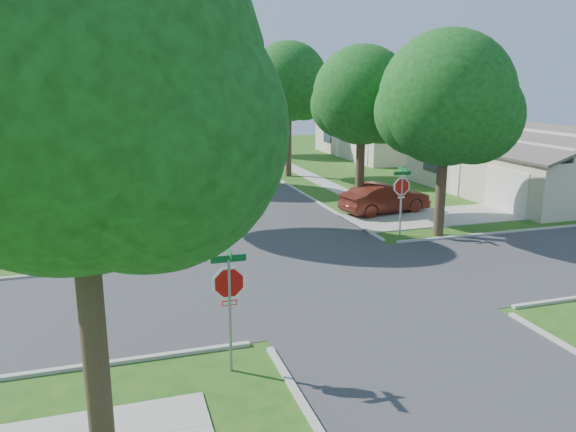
% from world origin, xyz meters
% --- Properties ---
extents(ground, '(100.00, 100.00, 0.00)m').
position_xyz_m(ground, '(0.00, 0.00, 0.00)').
color(ground, '#1E4E15').
rests_on(ground, ground).
extents(road_ns, '(7.00, 100.00, 0.02)m').
position_xyz_m(road_ns, '(0.00, 0.00, 0.00)').
color(road_ns, '#333335').
rests_on(road_ns, ground).
extents(sidewalk_ne, '(1.20, 40.00, 0.04)m').
position_xyz_m(sidewalk_ne, '(6.10, 26.00, 0.02)').
color(sidewalk_ne, '#9E9B91').
rests_on(sidewalk_ne, ground).
extents(sidewalk_nw, '(1.20, 40.00, 0.04)m').
position_xyz_m(sidewalk_nw, '(-6.10, 26.00, 0.02)').
color(sidewalk_nw, '#9E9B91').
rests_on(sidewalk_nw, ground).
extents(driveway, '(8.80, 3.60, 0.05)m').
position_xyz_m(driveway, '(7.90, 7.10, 0.03)').
color(driveway, '#9E9B91').
rests_on(driveway, ground).
extents(stop_sign_sw, '(1.05, 0.80, 2.98)m').
position_xyz_m(stop_sign_sw, '(-4.70, -4.70, 2.03)').
color(stop_sign_sw, gray).
rests_on(stop_sign_sw, ground).
extents(stop_sign_ne, '(1.05, 0.80, 2.98)m').
position_xyz_m(stop_sign_ne, '(4.70, 4.70, 2.03)').
color(stop_sign_ne, gray).
rests_on(stop_sign_ne, ground).
extents(tree_e_near, '(4.97, 4.80, 8.28)m').
position_xyz_m(tree_e_near, '(4.75, 9.01, 5.64)').
color(tree_e_near, '#38281C').
rests_on(tree_e_near, ground).
extents(tree_e_mid, '(5.59, 5.40, 9.21)m').
position_xyz_m(tree_e_mid, '(4.76, 21.01, 6.25)').
color(tree_e_mid, '#38281C').
rests_on(tree_e_mid, ground).
extents(tree_e_far, '(5.17, 5.00, 8.72)m').
position_xyz_m(tree_e_far, '(4.75, 34.01, 5.98)').
color(tree_e_far, '#38281C').
rests_on(tree_e_far, ground).
extents(tree_w_near, '(5.38, 5.20, 8.97)m').
position_xyz_m(tree_w_near, '(-4.64, 9.01, 6.12)').
color(tree_w_near, '#38281C').
rests_on(tree_w_near, ground).
extents(tree_w_mid, '(5.80, 5.60, 9.56)m').
position_xyz_m(tree_w_mid, '(-4.64, 21.01, 6.49)').
color(tree_w_mid, '#38281C').
rests_on(tree_w_mid, ground).
extents(tree_w_far, '(4.76, 4.60, 8.04)m').
position_xyz_m(tree_w_far, '(-4.65, 34.01, 5.51)').
color(tree_w_far, '#38281C').
rests_on(tree_w_far, ground).
extents(tree_sw_corner, '(6.21, 6.00, 9.55)m').
position_xyz_m(tree_sw_corner, '(-7.44, -6.99, 6.26)').
color(tree_sw_corner, '#38281C').
rests_on(tree_sw_corner, ground).
extents(tree_ne_corner, '(5.80, 5.60, 8.66)m').
position_xyz_m(tree_ne_corner, '(6.36, 4.21, 5.59)').
color(tree_ne_corner, '#38281C').
rests_on(tree_ne_corner, ground).
extents(house_ne_near, '(8.42, 13.60, 4.23)m').
position_xyz_m(house_ne_near, '(15.99, 11.00, 1.52)').
color(house_ne_near, '#BEB196').
rests_on(house_ne_near, ground).
extents(house_ne_far, '(8.42, 13.60, 4.23)m').
position_xyz_m(house_ne_far, '(15.99, 29.00, 1.52)').
color(house_ne_far, '#BEB196').
rests_on(house_ne_far, ground).
extents(car_driveway, '(4.86, 2.41, 1.53)m').
position_xyz_m(car_driveway, '(6.00, 8.70, 0.77)').
color(car_driveway, '#501A10').
rests_on(car_driveway, ground).
extents(car_curb_east, '(1.99, 4.61, 1.55)m').
position_xyz_m(car_curb_east, '(3.20, 29.12, 0.77)').
color(car_curb_east, black).
rests_on(car_curb_east, ground).
extents(car_curb_west, '(2.27, 4.84, 1.37)m').
position_xyz_m(car_curb_west, '(-1.78, 43.42, 0.68)').
color(car_curb_west, black).
rests_on(car_curb_west, ground).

